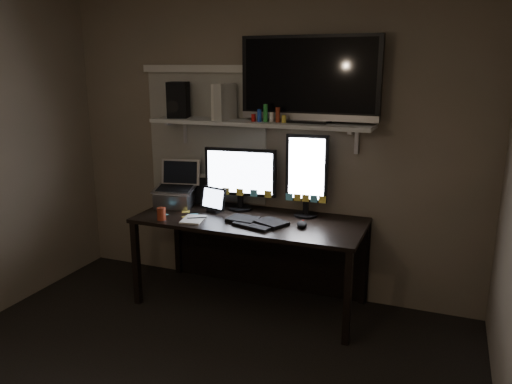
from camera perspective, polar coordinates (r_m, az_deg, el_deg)
The scene contains 18 objects.
back_wall at distance 4.17m, azimuth 1.21°, elevation 5.22°, with size 3.60×3.60×0.00m, color #685C4A.
window_blinds at distance 4.37m, azimuth -5.69°, elevation 6.23°, with size 1.10×0.02×1.10m, color #B2B0A0.
desk at distance 4.12m, azimuth -0.05°, elevation -4.92°, with size 1.80×0.75×0.73m.
wall_shelf at distance 3.98m, azimuth 0.35°, elevation 7.90°, with size 1.80×0.35×0.03m, color beige.
monitor_landscape at distance 4.13m, azimuth -1.80°, elevation 1.54°, with size 0.61×0.06×0.53m, color black.
monitor_portrait at distance 3.95m, azimuth 5.81°, elevation 1.91°, with size 0.34×0.06×0.67m, color black.
keyboard at distance 3.84m, azimuth 0.11°, elevation -3.36°, with size 0.47×0.18×0.03m, color black.
mouse at distance 3.76m, azimuth 5.26°, elevation -3.69°, with size 0.08×0.12×0.04m, color black.
notepad at distance 3.94m, azimuth -7.18°, elevation -3.12°, with size 0.16×0.22×0.01m, color beige.
tablet at distance 4.11m, azimuth -4.83°, elevation -0.87°, with size 0.24×0.10×0.21m, color black.
file_sorter at distance 4.39m, azimuth -6.27°, elevation 0.33°, with size 0.20×0.09×0.25m, color black.
laptop at distance 4.29m, azimuth -9.34°, elevation 0.82°, with size 0.34×0.28×0.38m, color #AFAFB4.
cup at distance 3.97m, azimuth -10.77°, elevation -2.47°, with size 0.07×0.07×0.10m, color maroon.
sticky_notes at distance 4.12m, azimuth -8.29°, elevation -2.43°, with size 0.28×0.20×0.00m, color gold, non-canonical shape.
tv at distance 3.88m, azimuth 6.13°, elevation 12.68°, with size 1.08×0.19×0.65m, color black.
game_console at distance 4.06m, azimuth -3.67°, elevation 10.24°, with size 0.07×0.24×0.29m, color beige.
speaker at distance 4.28m, azimuth -8.85°, elevation 10.37°, with size 0.16×0.20×0.29m, color black.
bottles at distance 3.89m, azimuth 1.44°, elevation 8.96°, with size 0.21×0.05×0.13m, color #A50F0C, non-canonical shape.
Camera 1 is at (1.41, -2.07, 1.91)m, focal length 35.00 mm.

